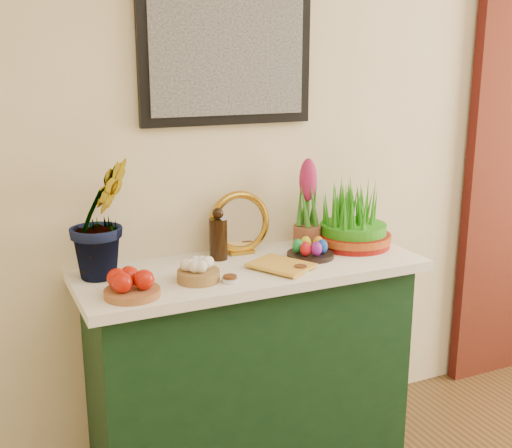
{
  "coord_description": "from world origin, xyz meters",
  "views": [
    {
      "loc": [
        -1.5,
        -0.24,
        1.7
      ],
      "look_at": [
        -0.49,
        1.95,
        1.07
      ],
      "focal_mm": 45.0,
      "sensor_mm": 36.0,
      "label": 1
    }
  ],
  "objects_px": {
    "book": "(268,271)",
    "sideboard": "(251,369)",
    "wheatgrass_sabzeh": "(353,220)",
    "mirror": "(240,223)",
    "hyacinth_green": "(100,199)"
  },
  "relations": [
    {
      "from": "sideboard",
      "to": "mirror",
      "type": "height_order",
      "value": "mirror"
    },
    {
      "from": "sideboard",
      "to": "book",
      "type": "height_order",
      "value": "book"
    },
    {
      "from": "sideboard",
      "to": "mirror",
      "type": "distance_m",
      "value": 0.62
    },
    {
      "from": "mirror",
      "to": "wheatgrass_sabzeh",
      "type": "bearing_deg",
      "value": -13.34
    },
    {
      "from": "hyacinth_green",
      "to": "wheatgrass_sabzeh",
      "type": "xyz_separation_m",
      "value": [
        1.08,
        -0.06,
        -0.18
      ]
    },
    {
      "from": "book",
      "to": "hyacinth_green",
      "type": "bearing_deg",
      "value": 128.53
    },
    {
      "from": "wheatgrass_sabzeh",
      "to": "book",
      "type": "bearing_deg",
      "value": -159.32
    },
    {
      "from": "sideboard",
      "to": "book",
      "type": "distance_m",
      "value": 0.5
    },
    {
      "from": "sideboard",
      "to": "wheatgrass_sabzeh",
      "type": "relative_size",
      "value": 3.88
    },
    {
      "from": "hyacinth_green",
      "to": "mirror",
      "type": "relative_size",
      "value": 2.21
    },
    {
      "from": "mirror",
      "to": "hyacinth_green",
      "type": "bearing_deg",
      "value": -174.02
    },
    {
      "from": "wheatgrass_sabzeh",
      "to": "hyacinth_green",
      "type": "bearing_deg",
      "value": 177.08
    },
    {
      "from": "hyacinth_green",
      "to": "mirror",
      "type": "xyz_separation_m",
      "value": [
        0.59,
        0.06,
        -0.17
      ]
    },
    {
      "from": "book",
      "to": "sideboard",
      "type": "bearing_deg",
      "value": 65.06
    },
    {
      "from": "hyacinth_green",
      "to": "mirror",
      "type": "distance_m",
      "value": 0.62
    }
  ]
}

